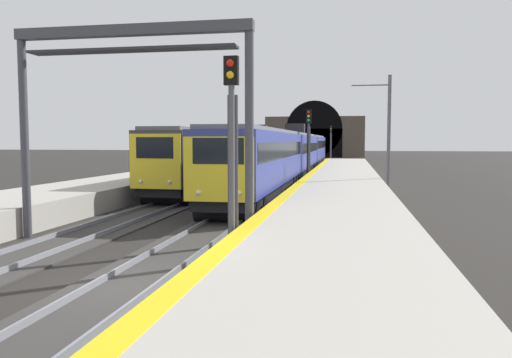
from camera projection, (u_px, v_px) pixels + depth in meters
ground_plane at (129, 288)px, 11.59m from camera, size 320.00×320.00×0.00m
platform_right at (325, 275)px, 10.75m from camera, size 112.00×4.87×1.04m
platform_right_edge_strip at (225, 246)px, 11.10m from camera, size 112.00×0.50×0.01m
track_main_line at (129, 286)px, 11.58m from camera, size 160.00×2.71×0.21m
train_main_approaching at (295, 152)px, 46.47m from camera, size 55.37×2.91×4.90m
train_adjacent_platform at (239, 153)px, 42.78m from camera, size 37.07×3.03×4.98m
railway_signal_near at (232, 145)px, 13.43m from camera, size 0.39×0.38×5.56m
railway_signal_mid at (309, 140)px, 38.45m from camera, size 0.39×0.38×5.71m
railway_signal_far at (331, 140)px, 84.14m from camera, size 0.39×0.38×5.86m
overhead_signal_gantry at (131, 81)px, 16.53m from camera, size 0.70×8.15×7.10m
tunnel_portal at (314, 137)px, 102.91m from camera, size 2.57×20.01×11.37m
catenary_mast_near at (388, 133)px, 31.10m from camera, size 0.22×2.41×7.36m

